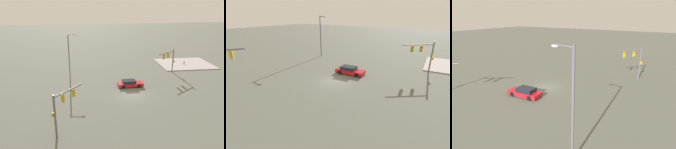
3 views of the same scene
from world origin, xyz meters
TOP-DOWN VIEW (x-y plane):
  - ground_plane at (0.00, 0.00)m, footprint 210.32×210.32m
  - traffic_signal_near_corner at (-9.98, 10.30)m, footprint 3.89×3.43m
  - streetlamp_curved_arm at (10.89, 10.28)m, footprint 0.71×2.10m
  - sedan_car_approaching at (3.85, -0.46)m, footprint 2.07×4.57m

SIDE VIEW (x-z plane):
  - ground_plane at x=0.00m, z-range 0.00..0.00m
  - sedan_car_approaching at x=3.85m, z-range -0.03..1.18m
  - traffic_signal_near_corner at x=-9.98m, z-range 1.00..6.33m
  - streetlamp_curved_arm at x=10.89m, z-range 0.61..9.21m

